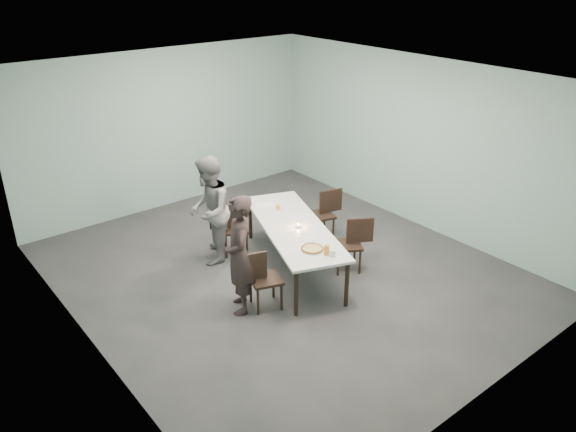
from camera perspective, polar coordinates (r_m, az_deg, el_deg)
ground at (r=8.81m, az=-0.44°, el=-5.68°), size 7.00×7.00×0.00m
room_shell at (r=7.97m, az=-0.49°, el=6.95°), size 6.02×7.02×3.01m
table at (r=8.57m, az=0.55°, el=-1.31°), size 1.76×2.75×0.75m
chair_near_left at (r=7.73m, az=-2.86°, el=-6.10°), size 0.65×0.53×0.87m
chair_far_left at (r=9.17m, az=-5.96°, el=-0.96°), size 0.65×0.56×0.87m
chair_near_right at (r=8.70m, az=6.57°, el=-2.48°), size 0.64×0.58×0.87m
chair_far_right at (r=9.66m, az=3.75°, el=0.54°), size 0.65×0.52×0.87m
diner_near at (r=7.55m, az=-4.96°, el=-3.98°), size 0.66×0.74×1.70m
diner_far at (r=8.84m, az=-8.01°, el=0.56°), size 1.05×1.07×1.74m
pizza at (r=7.85m, az=2.47°, el=-3.35°), size 0.34×0.34×0.04m
side_plate at (r=8.12m, az=2.14°, el=-2.41°), size 0.18×0.18×0.01m
beer_glass at (r=7.71m, az=3.95°, el=-3.46°), size 0.08×0.08×0.15m
water_tumbler at (r=7.70m, az=4.58°, el=-3.78°), size 0.08×0.08×0.09m
tealight at (r=8.48m, az=1.05°, el=-1.04°), size 0.06×0.06×0.05m
amber_tumbler at (r=9.06m, az=-1.01°, el=0.87°), size 0.07×0.07×0.08m
menu at (r=9.24m, az=-2.37°, el=1.10°), size 0.36×0.31×0.01m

